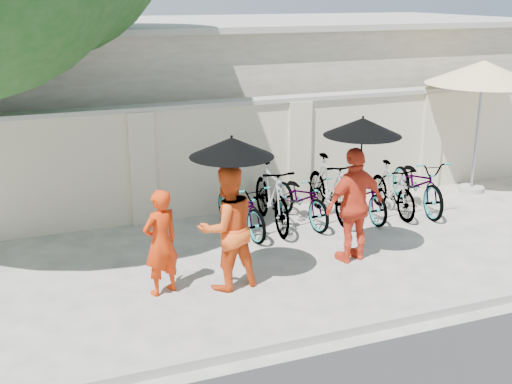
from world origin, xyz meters
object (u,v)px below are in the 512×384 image
object	(u,v)px
monk_center	(227,228)
patio_umbrella	(483,74)
monk_right	(355,205)
monk_left	(161,242)

from	to	relation	value
monk_center	patio_umbrella	xyz separation A→B (m)	(6.15, 2.42, 1.54)
monk_right	patio_umbrella	bearing A→B (deg)	-161.22
monk_left	monk_right	world-z (taller)	monk_right
monk_left	patio_umbrella	world-z (taller)	patio_umbrella
monk_right	patio_umbrella	xyz separation A→B (m)	(4.05, 2.22, 1.53)
monk_left	monk_right	xyz separation A→B (m)	(2.99, 0.05, 0.15)
monk_center	monk_right	xyz separation A→B (m)	(2.09, 0.20, 0.01)
monk_left	monk_right	bearing A→B (deg)	158.12
patio_umbrella	monk_right	bearing A→B (deg)	-151.31
monk_center	patio_umbrella	distance (m)	6.78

